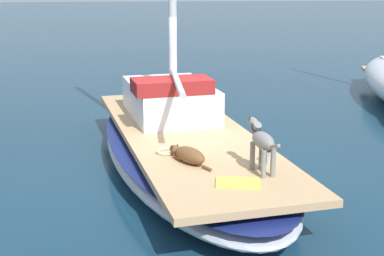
% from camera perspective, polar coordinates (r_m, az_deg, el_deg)
% --- Properties ---
extents(ground_plane, '(120.00, 120.00, 0.00)m').
position_cam_1_polar(ground_plane, '(9.69, -0.56, -4.22)').
color(ground_plane, '#143347').
extents(sailboat_main, '(3.74, 7.56, 0.66)m').
position_cam_1_polar(sailboat_main, '(9.58, -0.56, -2.33)').
color(sailboat_main, '#B2B7C1').
rests_on(sailboat_main, ground).
extents(cabin_house, '(1.76, 2.44, 0.84)m').
position_cam_1_polar(cabin_house, '(10.45, -2.23, 2.96)').
color(cabin_house, silver).
rests_on(cabin_house, sailboat_main).
extents(dog_grey, '(0.32, 0.93, 0.70)m').
position_cam_1_polar(dog_grey, '(7.56, 6.99, -1.35)').
color(dog_grey, gray).
rests_on(dog_grey, sailboat_main).
extents(dog_brown, '(0.56, 0.86, 0.22)m').
position_cam_1_polar(dog_brown, '(7.98, -0.37, -2.70)').
color(dog_brown, brown).
rests_on(dog_brown, sailboat_main).
extents(deck_winch, '(0.16, 0.16, 0.21)m').
position_cam_1_polar(deck_winch, '(8.03, 7.76, -2.80)').
color(deck_winch, '#B7B7BC').
rests_on(deck_winch, sailboat_main).
extents(coiled_rope, '(0.32, 0.32, 0.04)m').
position_cam_1_polar(coiled_rope, '(8.43, -2.53, -2.35)').
color(coiled_rope, beige).
rests_on(coiled_rope, sailboat_main).
extents(deck_towel, '(0.61, 0.44, 0.03)m').
position_cam_1_polar(deck_towel, '(7.23, 4.63, -5.48)').
color(deck_towel, '#D8D14C').
rests_on(deck_towel, sailboat_main).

